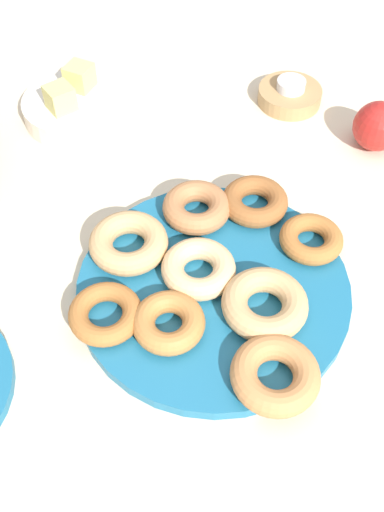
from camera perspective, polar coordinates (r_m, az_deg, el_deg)
The scene contains 17 objects.
ground_plane at distance 0.69m, azimuth 2.05°, elevation -3.47°, with size 2.40×2.40×0.00m, color beige.
donut_plate at distance 0.68m, azimuth 2.07°, elevation -3.09°, with size 0.32×0.32×0.02m, color #1E6B93.
donut_0 at distance 0.63m, azimuth -2.28°, elevation -6.45°, with size 0.08×0.08×0.03m, color #BC7A3D.
donut_1 at distance 0.67m, azimuth 0.66°, elevation -1.20°, with size 0.09×0.09×0.03m, color #EABC84.
donut_2 at distance 0.74m, azimuth 0.44°, elevation 4.73°, with size 0.09×0.09×0.03m, color #B27547.
donut_3 at distance 0.61m, azimuth 8.05°, elevation -11.31°, with size 0.09×0.09×0.03m, color #C6844C.
donut_4 at distance 0.65m, azimuth 6.94°, elevation -4.79°, with size 0.10×0.10×0.03m, color tan.
donut_5 at distance 0.72m, azimuth 11.46°, elevation 1.62°, with size 0.08×0.08×0.02m, color #AD6B33.
donut_6 at distance 0.70m, azimuth -6.16°, elevation 1.28°, with size 0.09×0.09×0.03m, color tan.
donut_7 at distance 0.65m, azimuth -8.38°, elevation -5.55°, with size 0.08×0.08×0.02m, color #AD6B33.
donut_8 at distance 0.75m, azimuth 6.10°, elevation 5.29°, with size 0.08×0.08×0.03m, color #995B2D.
candle_holder at distance 0.95m, azimuth 9.42°, elevation 15.07°, with size 0.10×0.10×0.02m, color tan.
tealight at distance 0.94m, azimuth 9.58°, elevation 16.03°, with size 0.04×0.04×0.01m, color silver.
fruit_bowl at distance 0.93m, azimuth -11.11°, elevation 13.92°, with size 0.16×0.16×0.03m, color silver.
melon_chunk_left at distance 0.89m, azimuth -12.66°, elevation 14.70°, with size 0.04×0.04×0.04m, color #DBD67A.
melon_chunk_right at distance 0.93m, azimuth -10.83°, elevation 16.70°, with size 0.04×0.04×0.04m, color #DBD67A.
apple at distance 0.88m, azimuth 17.55°, elevation 11.89°, with size 0.07×0.07×0.07m, color red.
Camera 1 is at (-0.34, -0.21, 0.56)m, focal length 41.32 mm.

